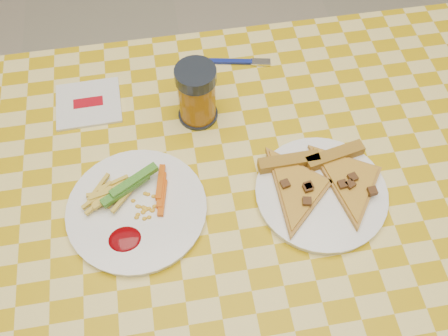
{
  "coord_description": "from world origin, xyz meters",
  "views": [
    {
      "loc": [
        -0.08,
        -0.38,
        1.51
      ],
      "look_at": [
        -0.01,
        0.08,
        0.78
      ],
      "focal_mm": 40.0,
      "sensor_mm": 36.0,
      "label": 1
    }
  ],
  "objects_px": {
    "drink_glass": "(197,95)",
    "table": "(235,230)",
    "plate_left": "(137,210)",
    "plate_right": "(321,194)"
  },
  "relations": [
    {
      "from": "drink_glass",
      "to": "table",
      "type": "bearing_deg",
      "value": -81.15
    },
    {
      "from": "plate_left",
      "to": "plate_right",
      "type": "distance_m",
      "value": 0.31
    },
    {
      "from": "table",
      "to": "plate_left",
      "type": "distance_m",
      "value": 0.18
    },
    {
      "from": "plate_left",
      "to": "drink_glass",
      "type": "bearing_deg",
      "value": 55.45
    },
    {
      "from": "table",
      "to": "plate_right",
      "type": "xyz_separation_m",
      "value": [
        0.15,
        0.01,
        0.08
      ]
    },
    {
      "from": "plate_left",
      "to": "drink_glass",
      "type": "xyz_separation_m",
      "value": [
        0.13,
        0.19,
        0.05
      ]
    },
    {
      "from": "table",
      "to": "drink_glass",
      "type": "xyz_separation_m",
      "value": [
        -0.03,
        0.21,
        0.13
      ]
    },
    {
      "from": "plate_left",
      "to": "table",
      "type": "bearing_deg",
      "value": -9.01
    },
    {
      "from": "plate_left",
      "to": "plate_right",
      "type": "relative_size",
      "value": 1.04
    },
    {
      "from": "plate_left",
      "to": "drink_glass",
      "type": "distance_m",
      "value": 0.24
    }
  ]
}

